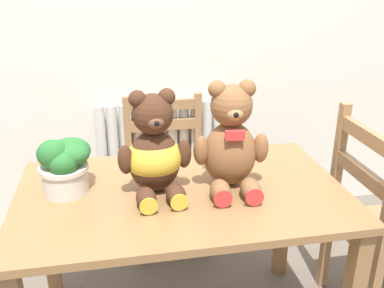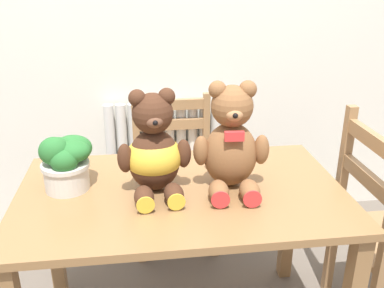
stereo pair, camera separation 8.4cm
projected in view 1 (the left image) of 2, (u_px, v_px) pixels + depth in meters
wall_back at (151, 13)px, 2.39m from camera, size 8.00×0.04×2.60m
radiator at (162, 169)px, 2.68m from camera, size 0.78×0.10×0.80m
dining_table at (182, 214)px, 1.70m from camera, size 1.27×0.77×0.73m
wooden_chair_behind at (167, 170)px, 2.48m from camera, size 0.46×0.40×0.86m
wooden_chair_side at (379, 227)px, 1.90m from camera, size 0.39×0.44×0.98m
teddy_bear_left at (154, 153)px, 1.60m from camera, size 0.28×0.29×0.40m
teddy_bear_right at (231, 142)px, 1.64m from camera, size 0.30×0.30×0.42m
potted_plant at (64, 162)px, 1.61m from camera, size 0.20×0.20×0.22m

